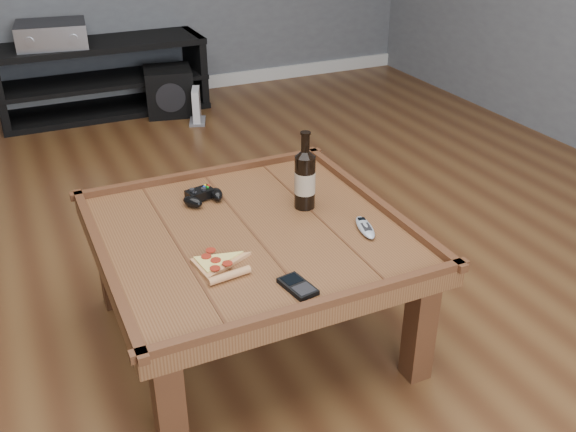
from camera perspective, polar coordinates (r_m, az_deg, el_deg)
name	(u,v)px	position (r m, az deg, el deg)	size (l,w,h in m)	color
ground	(254,336)	(2.41, -3.07, -10.60)	(6.00, 6.00, 0.00)	#452613
baseboard	(100,96)	(5.01, -16.36, 10.19)	(5.00, 0.02, 0.10)	silver
coffee_table	(251,245)	(2.19, -3.33, -2.60)	(1.03, 1.03, 0.48)	#552F18
media_console	(103,78)	(4.73, -16.15, 11.66)	(1.40, 0.45, 0.50)	black
beer_bottle	(305,178)	(2.25, 1.51, 3.42)	(0.07, 0.07, 0.29)	black
game_controller	(203,196)	(2.35, -7.59, 1.77)	(0.17, 0.13, 0.05)	black
pizza_slice	(218,265)	(1.97, -6.26, -4.33)	(0.18, 0.26, 0.03)	tan
smartphone	(298,286)	(1.86, 0.87, -6.26)	(0.09, 0.13, 0.02)	black
remote_control	(365,227)	(2.16, 6.87, -1.00)	(0.08, 0.16, 0.02)	#9CA3A9
av_receiver	(52,34)	(4.61, -20.26, 14.92)	(0.48, 0.42, 0.15)	black
subwoofer	(169,91)	(4.64, -10.53, 10.87)	(0.38, 0.38, 0.32)	black
game_console	(197,107)	(4.43, -8.13, 9.54)	(0.16, 0.21, 0.24)	slate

